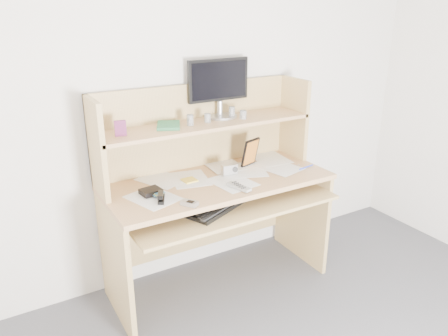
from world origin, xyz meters
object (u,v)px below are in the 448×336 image
monitor (219,86)px  keyboard (221,203)px  game_case (250,152)px  tv_remote (239,187)px  desk (212,184)px

monitor → keyboard: bearing=-118.5°
monitor → game_case: bearing=-45.7°
tv_remote → game_case: bearing=30.9°
keyboard → game_case: (0.36, 0.24, 0.18)m
desk → monitor: (0.15, 0.17, 0.58)m
keyboard → tv_remote: bearing=-47.9°
keyboard → monitor: size_ratio=1.26×
desk → game_case: (0.30, 0.02, 0.16)m
keyboard → tv_remote: tv_remote is taller
desk → tv_remote: bearing=-83.2°
desk → game_case: size_ratio=7.47×
tv_remote → monitor: 0.68m
keyboard → game_case: 0.47m
desk → monitor: size_ratio=3.28×
game_case → monitor: bearing=117.1°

